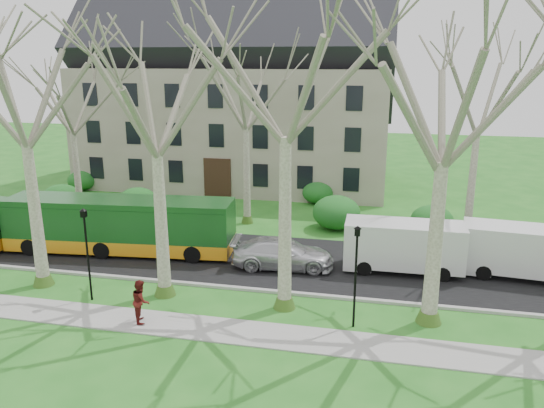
{
  "coord_description": "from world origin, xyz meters",
  "views": [
    {
      "loc": [
        6.9,
        -21.18,
        10.79
      ],
      "look_at": [
        1.67,
        3.0,
        3.97
      ],
      "focal_mm": 35.0,
      "sensor_mm": 36.0,
      "label": 1
    }
  ],
  "objects_px": {
    "sedan": "(283,253)",
    "pedestrian_b": "(141,301)",
    "van_b": "(525,253)",
    "van_a": "(403,247)",
    "bus_follow": "(120,225)"
  },
  "relations": [
    {
      "from": "bus_follow",
      "to": "pedestrian_b",
      "type": "distance_m",
      "value": 8.98
    },
    {
      "from": "van_a",
      "to": "pedestrian_b",
      "type": "distance_m",
      "value": 13.46
    },
    {
      "from": "sedan",
      "to": "van_a",
      "type": "distance_m",
      "value": 6.26
    },
    {
      "from": "bus_follow",
      "to": "sedan",
      "type": "relative_size",
      "value": 2.39
    },
    {
      "from": "van_a",
      "to": "pedestrian_b",
      "type": "height_order",
      "value": "van_a"
    },
    {
      "from": "sedan",
      "to": "pedestrian_b",
      "type": "xyz_separation_m",
      "value": [
        -4.66,
        -7.13,
        0.14
      ]
    },
    {
      "from": "van_b",
      "to": "pedestrian_b",
      "type": "bearing_deg",
      "value": -147.64
    },
    {
      "from": "van_b",
      "to": "pedestrian_b",
      "type": "height_order",
      "value": "van_b"
    },
    {
      "from": "sedan",
      "to": "van_b",
      "type": "xyz_separation_m",
      "value": [
        12.15,
        1.29,
        0.53
      ]
    },
    {
      "from": "van_a",
      "to": "pedestrian_b",
      "type": "xyz_separation_m",
      "value": [
        -10.85,
        -7.96,
        -0.39
      ]
    },
    {
      "from": "bus_follow",
      "to": "pedestrian_b",
      "type": "bearing_deg",
      "value": -62.57
    },
    {
      "from": "van_a",
      "to": "van_b",
      "type": "distance_m",
      "value": 5.99
    },
    {
      "from": "sedan",
      "to": "van_a",
      "type": "height_order",
      "value": "van_a"
    },
    {
      "from": "bus_follow",
      "to": "van_a",
      "type": "xyz_separation_m",
      "value": [
        15.68,
        0.43,
        -0.3
      ]
    },
    {
      "from": "van_a",
      "to": "bus_follow",
      "type": "bearing_deg",
      "value": -179.18
    }
  ]
}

